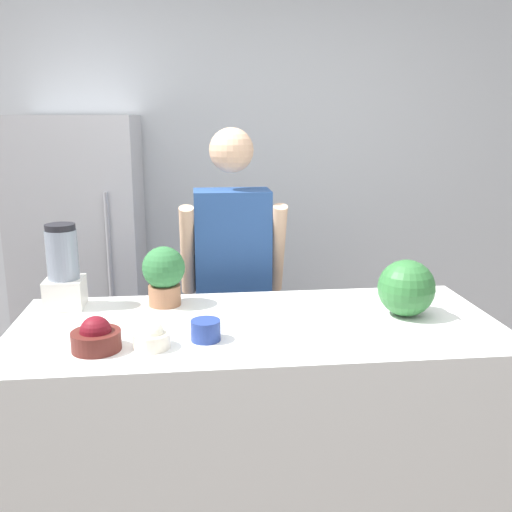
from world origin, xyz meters
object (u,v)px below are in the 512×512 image
at_px(refrigerator, 84,264).
at_px(bowl_cherries, 96,337).
at_px(person, 233,289).
at_px(bowl_cream, 152,337).
at_px(blender, 63,270).
at_px(watermelon, 406,288).
at_px(potted_plant, 164,274).
at_px(bowl_small_blue, 206,330).

bearing_deg(refrigerator, bowl_cherries, -78.30).
distance_m(person, bowl_cream, 0.99).
bearing_deg(blender, person, 32.45).
bearing_deg(refrigerator, watermelon, -42.83).
height_order(bowl_cherries, potted_plant, potted_plant).
relative_size(blender, potted_plant, 1.40).
height_order(person, bowl_cream, person).
bearing_deg(bowl_cream, watermelon, 10.95).
distance_m(watermelon, blender, 1.35).
relative_size(watermelon, bowl_cherries, 1.32).
relative_size(bowl_cream, potted_plant, 0.51).
xyz_separation_m(person, bowl_cherries, (-0.52, -0.92, 0.13)).
bearing_deg(bowl_cherries, bowl_small_blue, 7.12).
bearing_deg(person, potted_plant, -123.78).
bearing_deg(person, refrigerator, 144.25).
relative_size(person, blender, 4.77).
distance_m(refrigerator, potted_plant, 1.20).
bearing_deg(watermelon, bowl_cream, -169.05).
distance_m(person, bowl_cherries, 1.06).
bearing_deg(potted_plant, watermelon, -16.24).
xyz_separation_m(bowl_cream, bowl_small_blue, (0.18, 0.05, -0.00)).
xyz_separation_m(watermelon, bowl_small_blue, (-0.76, -0.14, -0.09)).
relative_size(watermelon, bowl_cream, 1.74).
relative_size(refrigerator, bowl_cream, 13.59).
bearing_deg(bowl_cherries, potted_plant, 65.51).
distance_m(bowl_cream, potted_plant, 0.46).
relative_size(person, bowl_cherries, 9.99).
distance_m(person, watermelon, 0.98).
xyz_separation_m(watermelon, bowl_cherries, (-1.13, -0.18, -0.08)).
xyz_separation_m(bowl_cherries, blender, (-0.19, 0.46, 0.11)).
height_order(bowl_cherries, bowl_small_blue, bowl_cherries).
bearing_deg(refrigerator, blender, -83.48).
distance_m(watermelon, bowl_small_blue, 0.78).
xyz_separation_m(bowl_cream, potted_plant, (0.02, 0.45, 0.10)).
bearing_deg(bowl_small_blue, bowl_cherries, -172.88).
height_order(watermelon, bowl_small_blue, watermelon).
distance_m(watermelon, bowl_cream, 0.97).
height_order(bowl_cream, blender, blender).
relative_size(bowl_small_blue, blender, 0.30).
bearing_deg(blender, bowl_cream, -51.19).
xyz_separation_m(bowl_small_blue, potted_plant, (-0.16, 0.40, 0.10)).
height_order(person, watermelon, person).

